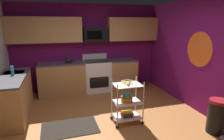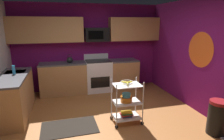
# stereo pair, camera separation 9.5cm
# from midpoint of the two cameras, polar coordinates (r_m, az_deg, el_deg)

# --- Properties ---
(floor) EXTENTS (4.40, 4.80, 0.04)m
(floor) POSITION_cam_midpoint_polar(r_m,az_deg,el_deg) (4.12, -0.71, -16.10)
(floor) COLOR #995B2D
(floor) RESTS_ON ground
(wall_back) EXTENTS (4.52, 0.06, 2.60)m
(wall_back) POSITION_cam_midpoint_polar(r_m,az_deg,el_deg) (6.00, -6.56, 6.69)
(wall_back) COLOR #6B1156
(wall_back) RESTS_ON ground
(wall_right) EXTENTS (0.06, 4.80, 2.60)m
(wall_right) POSITION_cam_midpoint_polar(r_m,az_deg,el_deg) (4.71, 26.56, 3.36)
(wall_right) COLOR #6B1156
(wall_right) RESTS_ON ground
(wall_flower_decal) EXTENTS (0.00, 0.80, 0.80)m
(wall_flower_decal) POSITION_cam_midpoint_polar(r_m,az_deg,el_deg) (4.78, 25.30, 5.45)
(wall_flower_decal) COLOR #E5591E
(counter_run) EXTENTS (3.66, 2.29, 0.92)m
(counter_run) POSITION_cam_midpoint_polar(r_m,az_deg,el_deg) (5.38, -12.58, -3.53)
(counter_run) COLOR #B27F4C
(counter_run) RESTS_ON ground
(oven_range) EXTENTS (0.76, 0.65, 1.10)m
(oven_range) POSITION_cam_midpoint_polar(r_m,az_deg,el_deg) (5.89, -3.69, -1.56)
(oven_range) COLOR white
(oven_range) RESTS_ON ground
(upper_cabinets) EXTENTS (4.40, 0.33, 0.70)m
(upper_cabinets) POSITION_cam_midpoint_polar(r_m,az_deg,el_deg) (5.76, -6.92, 11.87)
(upper_cabinets) COLOR #B27F4C
(microwave) EXTENTS (0.70, 0.39, 0.40)m
(microwave) POSITION_cam_midpoint_polar(r_m,az_deg,el_deg) (5.79, -4.09, 10.46)
(microwave) COLOR black
(rolling_cart) EXTENTS (0.62, 0.41, 0.91)m
(rolling_cart) POSITION_cam_midpoint_polar(r_m,az_deg,el_deg) (4.02, 5.11, -9.46)
(rolling_cart) COLOR silver
(rolling_cart) RESTS_ON ground
(fruit_bowl) EXTENTS (0.27, 0.27, 0.07)m
(fruit_bowl) POSITION_cam_midpoint_polar(r_m,az_deg,el_deg) (3.87, 5.24, -3.70)
(fruit_bowl) COLOR silver
(fruit_bowl) RESTS_ON rolling_cart
(mixing_bowl_large) EXTENTS (0.25, 0.25, 0.11)m
(mixing_bowl_large) POSITION_cam_midpoint_polar(r_m,az_deg,el_deg) (3.99, 4.96, -8.61)
(mixing_bowl_large) COLOR orange
(mixing_bowl_large) RESTS_ON rolling_cart
(mixing_bowl_small) EXTENTS (0.18, 0.18, 0.08)m
(mixing_bowl_small) POSITION_cam_midpoint_polar(r_m,az_deg,el_deg) (3.93, 5.00, -7.42)
(mixing_bowl_small) COLOR #338CBF
(mixing_bowl_small) RESTS_ON rolling_cart
(book_stack) EXTENTS (0.26, 0.19, 0.11)m
(book_stack) POSITION_cam_midpoint_polar(r_m,az_deg,el_deg) (4.13, 5.02, -12.91)
(book_stack) COLOR #1E4C8C
(book_stack) RESTS_ON rolling_cart
(kettle) EXTENTS (0.21, 0.18, 0.26)m
(kettle) POSITION_cam_midpoint_polar(r_m,az_deg,el_deg) (5.67, -12.00, 2.94)
(kettle) COLOR black
(kettle) RESTS_ON counter_run
(dish_soap_bottle) EXTENTS (0.06, 0.06, 0.20)m
(dish_soap_bottle) POSITION_cam_midpoint_polar(r_m,az_deg,el_deg) (4.78, -26.71, 0.04)
(dish_soap_bottle) COLOR #2D8CBF
(dish_soap_bottle) RESTS_ON counter_run
(trash_can) EXTENTS (0.34, 0.42, 0.66)m
(trash_can) POSITION_cam_midpoint_polar(r_m,az_deg,el_deg) (4.18, 29.44, -12.23)
(trash_can) COLOR black
(trash_can) RESTS_ON ground
(floor_rug) EXTENTS (1.11, 0.71, 0.01)m
(floor_rug) POSITION_cam_midpoint_polar(r_m,az_deg,el_deg) (4.08, -11.85, -16.34)
(floor_rug) COLOR black
(floor_rug) RESTS_ON ground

